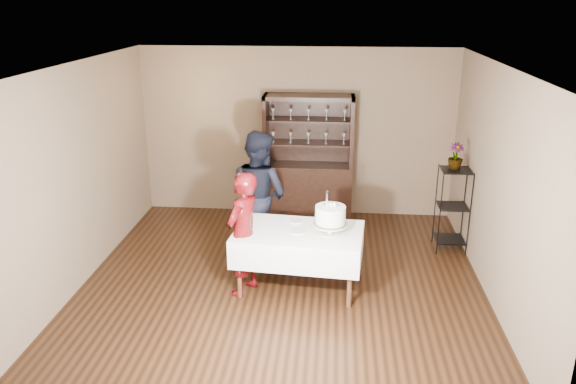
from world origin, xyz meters
name	(u,v)px	position (x,y,z in m)	size (l,w,h in m)	color
floor	(282,282)	(0.00, 0.00, 0.00)	(5.00, 5.00, 0.00)	black
ceiling	(282,66)	(0.00, 0.00, 2.70)	(5.00, 5.00, 0.00)	white
back_wall	(297,133)	(0.00, 2.50, 1.35)	(5.00, 0.02, 2.70)	#77624C
wall_left	(79,176)	(-2.50, 0.00, 1.35)	(0.02, 5.00, 2.70)	#77624C
wall_right	(498,187)	(2.50, 0.00, 1.35)	(0.02, 5.00, 2.70)	#77624C
china_hutch	(308,178)	(0.20, 2.25, 0.66)	(1.40, 0.48, 2.00)	black
plant_etagere	(452,206)	(2.28, 1.20, 0.65)	(0.42, 0.42, 1.20)	black
cake_table	(299,244)	(0.21, -0.11, 0.58)	(1.61, 1.08, 0.76)	white
woman	(243,234)	(-0.44, -0.27, 0.76)	(0.56, 0.37, 1.53)	#3D0507
man	(259,195)	(-0.40, 0.78, 0.89)	(0.86, 0.67, 1.77)	black
cake	(330,217)	(0.59, -0.18, 0.98)	(0.43, 0.43, 0.55)	silver
plate_near	(297,232)	(0.20, -0.16, 0.77)	(0.18, 0.18, 0.01)	silver
plate_far	(296,221)	(0.16, 0.17, 0.77)	(0.16, 0.16, 0.01)	silver
potted_plant	(456,156)	(2.26, 1.22, 1.37)	(0.20, 0.20, 0.36)	#436731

